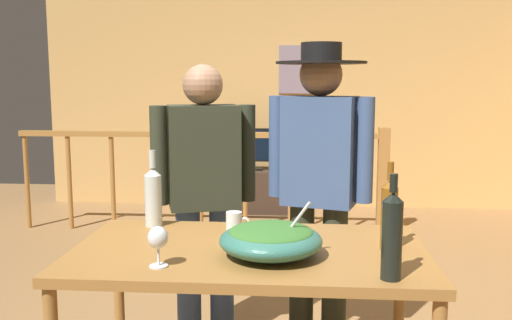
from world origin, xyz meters
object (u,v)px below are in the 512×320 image
at_px(flat_screen_tv, 253,146).
at_px(wine_glass, 158,239).
at_px(tv_console, 253,190).
at_px(person_standing_right, 319,172).
at_px(wine_bottle_clear, 153,196).
at_px(stair_railing, 248,168).
at_px(salad_bowl, 271,239).
at_px(serving_table, 249,265).
at_px(wine_bottle_amber, 389,213).
at_px(mug_white, 235,223).
at_px(wine_bottle_dark, 392,235).
at_px(framed_picture, 300,69).
at_px(person_standing_left, 204,185).

height_order(flat_screen_tv, wine_glass, same).
distance_m(tv_console, person_standing_right, 3.29).
height_order(wine_glass, person_standing_right, person_standing_right).
xyz_separation_m(wine_glass, person_standing_right, (0.61, 0.95, 0.10)).
bearing_deg(wine_bottle_clear, flat_screen_tv, 87.16).
height_order(stair_railing, tv_console, stair_railing).
relative_size(stair_railing, flat_screen_tv, 5.46).
distance_m(salad_bowl, wine_glass, 0.44).
bearing_deg(serving_table, person_standing_right, 66.43).
height_order(salad_bowl, wine_bottle_amber, wine_bottle_amber).
height_order(wine_bottle_amber, mug_white, wine_bottle_amber).
bearing_deg(serving_table, wine_bottle_dark, -31.91).
xyz_separation_m(stair_railing, serving_table, (0.28, -2.97, 0.07)).
bearing_deg(framed_picture, salad_bowl, -91.30).
height_order(framed_picture, wine_bottle_amber, framed_picture).
xyz_separation_m(stair_railing, flat_screen_tv, (-0.02, 0.84, 0.11)).
bearing_deg(framed_picture, person_standing_left, -98.15).
distance_m(wine_bottle_dark, person_standing_right, 1.04).
height_order(stair_railing, wine_bottle_dark, wine_bottle_dark).
height_order(stair_railing, wine_bottle_clear, wine_bottle_clear).
bearing_deg(flat_screen_tv, wine_glass, -90.09).
bearing_deg(flat_screen_tv, wine_bottle_amber, -77.09).
relative_size(tv_console, person_standing_left, 0.59).
height_order(flat_screen_tv, wine_bottle_amber, wine_bottle_amber).
xyz_separation_m(wine_bottle_amber, mug_white, (-0.65, 0.17, -0.10)).
bearing_deg(salad_bowl, wine_bottle_dark, -27.62).
xyz_separation_m(stair_railing, person_standing_left, (-0.02, -2.27, 0.27)).
xyz_separation_m(salad_bowl, person_standing_left, (-0.40, 0.79, 0.05)).
bearing_deg(flat_screen_tv, mug_white, -86.50).
relative_size(mug_white, person_standing_right, 0.07).
bearing_deg(tv_console, wine_bottle_clear, -92.81).
xyz_separation_m(tv_console, wine_bottle_clear, (-0.17, -3.53, 0.68)).
bearing_deg(framed_picture, flat_screen_tv, -146.91).
xyz_separation_m(framed_picture, tv_console, (-0.49, -0.29, -1.31)).
height_order(serving_table, person_standing_right, person_standing_right).
xyz_separation_m(framed_picture, wine_bottle_dark, (0.33, -4.46, -0.62)).
bearing_deg(stair_railing, serving_table, -84.52).
relative_size(flat_screen_tv, wine_bottle_clear, 1.78).
height_order(flat_screen_tv, wine_bottle_clear, wine_bottle_clear).
distance_m(stair_railing, wine_bottle_clear, 2.68).
distance_m(salad_bowl, person_standing_left, 0.89).
height_order(framed_picture, tv_console, framed_picture).
bearing_deg(tv_console, wine_bottle_dark, -78.83).
relative_size(tv_console, wine_bottle_clear, 2.52).
height_order(salad_bowl, person_standing_right, person_standing_right).
distance_m(framed_picture, mug_white, 4.01).
bearing_deg(mug_white, person_standing_left, 113.77).
bearing_deg(wine_bottle_amber, framed_picture, 95.19).
distance_m(wine_bottle_amber, wine_bottle_clear, 1.08).
bearing_deg(flat_screen_tv, salad_bowl, -84.20).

